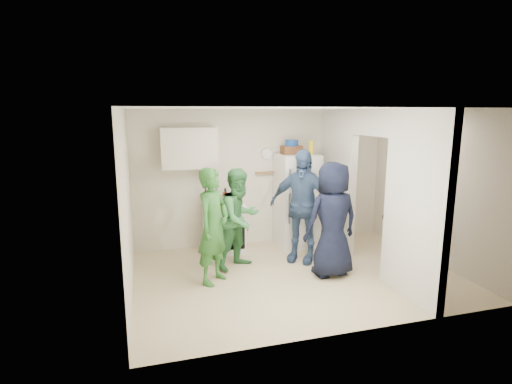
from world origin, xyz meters
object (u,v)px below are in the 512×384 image
(yellow_cup_stack_top, at_px, (311,148))
(person_denim, at_px, (302,206))
(person_navy, at_px, (332,220))
(person_nook, at_px, (409,209))
(fridge, at_px, (297,200))
(blue_bowl, at_px, (292,143))
(wicker_basket, at_px, (291,150))
(person_green_left, at_px, (213,226))
(person_green_center, at_px, (240,219))
(stove, at_px, (224,228))

(yellow_cup_stack_top, xyz_separation_m, person_denim, (-0.44, -0.67, -0.90))
(person_navy, bearing_deg, person_nook, -173.47)
(fridge, height_order, blue_bowl, blue_bowl)
(blue_bowl, bearing_deg, fridge, -26.57)
(wicker_basket, distance_m, person_green_left, 2.31)
(wicker_basket, relative_size, person_nook, 0.20)
(person_green_center, bearing_deg, yellow_cup_stack_top, -6.68)
(fridge, xyz_separation_m, person_nook, (1.57, -1.14, 0.01))
(stove, xyz_separation_m, person_nook, (2.95, -1.17, 0.43))
(blue_bowl, xyz_separation_m, person_green_left, (-1.67, -1.29, -1.07))
(stove, height_order, person_green_left, person_green_left)
(stove, height_order, fridge, fridge)
(person_green_left, xyz_separation_m, person_green_center, (0.50, 0.46, -0.04))
(person_green_center, bearing_deg, blue_bowl, 4.14)
(stove, bearing_deg, person_nook, -21.58)
(stove, height_order, person_denim, person_denim)
(stove, distance_m, fridge, 1.44)
(fridge, xyz_separation_m, person_denim, (-0.22, -0.77, 0.08))
(fridge, relative_size, person_navy, 0.98)
(person_nook, bearing_deg, fridge, -133.67)
(person_green_center, height_order, person_denim, person_denim)
(person_green_center, bearing_deg, stove, 66.18)
(blue_bowl, height_order, yellow_cup_stack_top, blue_bowl)
(stove, xyz_separation_m, blue_bowl, (1.27, 0.02, 1.49))
(blue_bowl, height_order, person_green_left, blue_bowl)
(person_navy, bearing_deg, person_denim, -78.81)
(wicker_basket, bearing_deg, yellow_cup_stack_top, -25.11)
(person_green_left, xyz_separation_m, person_nook, (3.35, 0.10, 0.02))
(stove, xyz_separation_m, fridge, (1.37, -0.03, 0.43))
(fridge, xyz_separation_m, yellow_cup_stack_top, (0.22, -0.10, 0.98))
(person_green_left, bearing_deg, person_green_center, -5.08)
(blue_bowl, bearing_deg, stove, -179.10)
(wicker_basket, height_order, yellow_cup_stack_top, yellow_cup_stack_top)
(blue_bowl, distance_m, person_nook, 2.31)
(person_nook, bearing_deg, person_navy, -85.85)
(fridge, bearing_deg, person_navy, -90.43)
(blue_bowl, distance_m, yellow_cup_stack_top, 0.36)
(wicker_basket, bearing_deg, person_green_center, -144.78)
(yellow_cup_stack_top, distance_m, person_nook, 1.96)
(yellow_cup_stack_top, relative_size, person_navy, 0.14)
(stove, height_order, person_green_center, person_green_center)
(person_denim, distance_m, person_navy, 0.73)
(blue_bowl, xyz_separation_m, person_navy, (0.09, -1.52, -1.04))
(person_green_center, distance_m, person_denim, 1.06)
(wicker_basket, relative_size, person_green_left, 0.21)
(fridge, xyz_separation_m, blue_bowl, (-0.10, 0.05, 1.06))
(blue_bowl, distance_m, person_green_center, 1.81)
(yellow_cup_stack_top, distance_m, person_green_center, 1.93)
(person_green_left, xyz_separation_m, person_navy, (1.76, -0.24, 0.03))
(wicker_basket, xyz_separation_m, person_navy, (0.09, -1.52, -0.91))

